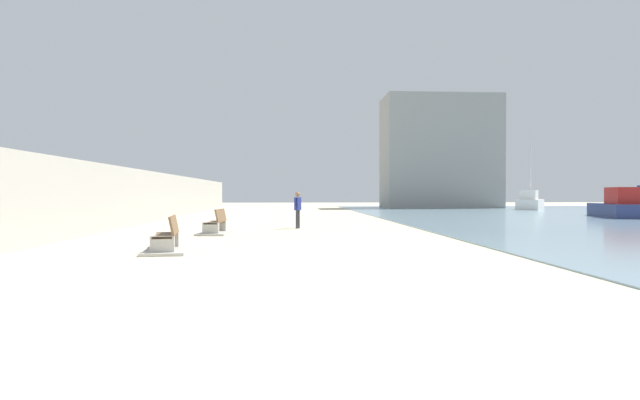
{
  "coord_description": "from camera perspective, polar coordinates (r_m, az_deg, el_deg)",
  "views": [
    {
      "loc": [
        0.24,
        -9.94,
        1.59
      ],
      "look_at": [
        1.69,
        13.98,
        1.27
      ],
      "focal_mm": 29.83,
      "sensor_mm": 36.0,
      "label": 1
    }
  ],
  "objects": [
    {
      "name": "seawall",
      "position": [
        29.0,
        -18.96,
        0.31
      ],
      "size": [
        0.8,
        64.0,
        2.77
      ],
      "primitive_type": "cube",
      "color": "#ADAAA3",
      "rests_on": "ground"
    },
    {
      "name": "harbor_building",
      "position": [
        58.41,
        12.72,
        4.99
      ],
      "size": [
        12.0,
        6.0,
        11.84
      ],
      "primitive_type": "cube",
      "color": "gray",
      "rests_on": "ground"
    },
    {
      "name": "boat_far_left",
      "position": [
        54.02,
        21.6,
        -0.2
      ],
      "size": [
        4.28,
        5.17,
        6.35
      ],
      "color": "white",
      "rests_on": "water_bay"
    },
    {
      "name": "person_walking",
      "position": [
        23.81,
        -2.4,
        -0.77
      ],
      "size": [
        0.33,
        0.46,
        1.65
      ],
      "color": "#333338",
      "rests_on": "ground"
    },
    {
      "name": "bench_far",
      "position": [
        20.96,
        -11.15,
        -2.97
      ],
      "size": [
        1.26,
        2.18,
        0.98
      ],
      "color": "#ADAAA3",
      "rests_on": "ground"
    },
    {
      "name": "bench_near",
      "position": [
        14.89,
        -16.17,
        -4.5
      ],
      "size": [
        1.35,
        2.22,
        0.98
      ],
      "color": "#ADAAA3",
      "rests_on": "ground"
    },
    {
      "name": "boat_mid_bay",
      "position": [
        38.96,
        29.54,
        -0.6
      ],
      "size": [
        3.56,
        6.04,
        1.92
      ],
      "color": "navy",
      "rests_on": "water_bay"
    },
    {
      "name": "ground_plane",
      "position": [
        27.99,
        -3.96,
        -2.5
      ],
      "size": [
        120.0,
        120.0,
        0.0
      ],
      "primitive_type": "plane",
      "color": "beige"
    }
  ]
}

